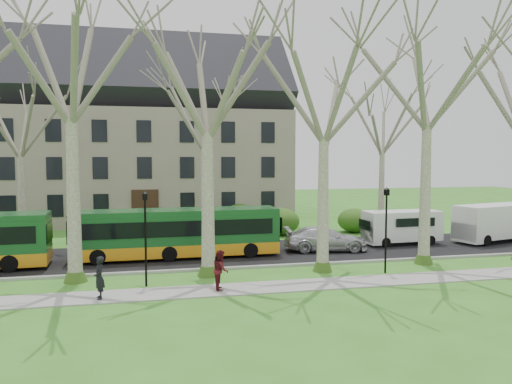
{
  "coord_description": "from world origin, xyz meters",
  "views": [
    {
      "loc": [
        -5.99,
        -24.18,
        6.03
      ],
      "look_at": [
        0.09,
        3.0,
        3.98
      ],
      "focal_mm": 35.0,
      "sensor_mm": 36.0,
      "label": 1
    }
  ],
  "objects_px": {
    "pedestrian_b": "(221,270)",
    "van_b": "(494,223)",
    "sedan": "(326,239)",
    "bus_follow": "(178,233)",
    "pedestrian_a": "(99,278)",
    "van_a": "(402,227)"
  },
  "relations": [
    {
      "from": "pedestrian_b",
      "to": "van_b",
      "type": "bearing_deg",
      "value": -64.87
    },
    {
      "from": "sedan",
      "to": "van_b",
      "type": "distance_m",
      "value": 12.55
    },
    {
      "from": "bus_follow",
      "to": "sedan",
      "type": "bearing_deg",
      "value": -0.68
    },
    {
      "from": "sedan",
      "to": "van_b",
      "type": "bearing_deg",
      "value": -78.74
    },
    {
      "from": "van_b",
      "to": "pedestrian_b",
      "type": "distance_m",
      "value": 21.88
    },
    {
      "from": "pedestrian_b",
      "to": "pedestrian_a",
      "type": "bearing_deg",
      "value": 97.13
    },
    {
      "from": "van_b",
      "to": "pedestrian_a",
      "type": "bearing_deg",
      "value": -175.28
    },
    {
      "from": "sedan",
      "to": "pedestrian_b",
      "type": "bearing_deg",
      "value": 142.76
    },
    {
      "from": "van_a",
      "to": "pedestrian_a",
      "type": "bearing_deg",
      "value": -155.79
    },
    {
      "from": "van_a",
      "to": "pedestrian_b",
      "type": "bearing_deg",
      "value": -148.97
    },
    {
      "from": "sedan",
      "to": "pedestrian_a",
      "type": "relative_size",
      "value": 2.89
    },
    {
      "from": "van_a",
      "to": "pedestrian_b",
      "type": "xyz_separation_m",
      "value": [
        -13.62,
        -8.64,
        -0.24
      ]
    },
    {
      "from": "sedan",
      "to": "van_b",
      "type": "height_order",
      "value": "van_b"
    },
    {
      "from": "van_a",
      "to": "pedestrian_b",
      "type": "relative_size",
      "value": 2.92
    },
    {
      "from": "sedan",
      "to": "van_b",
      "type": "xyz_separation_m",
      "value": [
        12.52,
        0.57,
        0.54
      ]
    },
    {
      "from": "van_a",
      "to": "pedestrian_a",
      "type": "xyz_separation_m",
      "value": [
        -18.77,
        -8.98,
        -0.23
      ]
    },
    {
      "from": "bus_follow",
      "to": "pedestrian_a",
      "type": "xyz_separation_m",
      "value": [
        -3.77,
        -7.85,
        -0.57
      ]
    },
    {
      "from": "bus_follow",
      "to": "pedestrian_a",
      "type": "height_order",
      "value": "bus_follow"
    },
    {
      "from": "van_b",
      "to": "pedestrian_a",
      "type": "distance_m",
      "value": 26.83
    },
    {
      "from": "van_a",
      "to": "pedestrian_a",
      "type": "height_order",
      "value": "van_a"
    },
    {
      "from": "sedan",
      "to": "bus_follow",
      "type": "bearing_deg",
      "value": 98.91
    },
    {
      "from": "van_a",
      "to": "pedestrian_a",
      "type": "relative_size",
      "value": 2.88
    }
  ]
}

